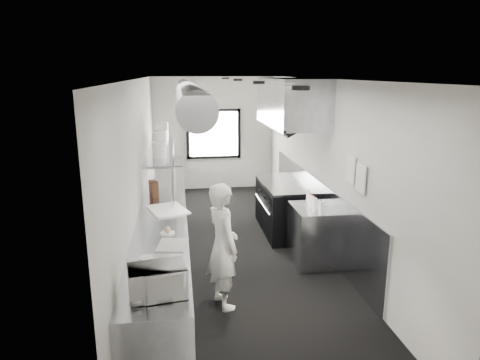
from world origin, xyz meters
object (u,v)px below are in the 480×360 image
object	(u,v)px
pass_shelf	(161,151)
squeeze_bottle_a	(321,208)
prep_counter	(164,238)
far_work_table	(168,180)
deli_tub_b	(147,262)
squeeze_bottle_b	(315,204)
small_plate	(168,233)
line_cook	(223,246)
plate_stack_a	(159,150)
bottle_station	(314,235)
cutting_board	(168,210)
plate_stack_c	(161,138)
plate_stack_d	(162,132)
deli_tub_a	(145,271)
plate_stack_b	(160,142)
exhaust_hood	(291,102)
squeeze_bottle_d	(310,200)
range	(285,207)
squeeze_bottle_e	(308,196)
squeeze_bottle_c	(311,202)
knife_block	(154,188)
microwave	(157,281)

from	to	relation	value
pass_shelf	squeeze_bottle_a	xyz separation A→B (m)	(2.33, -2.01, -0.54)
prep_counter	far_work_table	bearing A→B (deg)	90.00
deli_tub_b	squeeze_bottle_b	world-z (taller)	squeeze_bottle_b
deli_tub_b	small_plate	world-z (taller)	deli_tub_b
line_cook	plate_stack_a	xyz separation A→B (m)	(-0.81, 1.91, 0.89)
bottle_station	cutting_board	bearing A→B (deg)	175.50
prep_counter	plate_stack_c	distance (m)	2.12
prep_counter	plate_stack_c	world-z (taller)	plate_stack_c
cutting_board	plate_stack_d	xyz separation A→B (m)	(-0.12, 2.28, 0.85)
prep_counter	deli_tub_a	distance (m)	2.21
prep_counter	far_work_table	xyz separation A→B (m)	(0.00, 3.70, 0.00)
plate_stack_b	plate_stack_d	size ratio (longest dim) A/B	0.82
plate_stack_a	squeeze_bottle_a	distance (m)	2.69
far_work_table	squeeze_bottle_a	size ratio (longest dim) A/B	6.45
plate_stack_a	plate_stack_d	xyz separation A→B (m)	(-0.00, 1.61, 0.07)
deli_tub_a	plate_stack_b	bearing A→B (deg)	88.93
exhaust_hood	plate_stack_c	world-z (taller)	exhaust_hood
deli_tub_a	squeeze_bottle_d	bearing A→B (deg)	41.07
exhaust_hood	pass_shelf	distance (m)	2.46
range	plate_stack_a	xyz separation A→B (m)	(-2.23, -0.55, 1.23)
line_cook	plate_stack_b	xyz separation A→B (m)	(-0.82, 2.54, 0.92)
deli_tub_b	small_plate	bearing A→B (deg)	77.73
deli_tub_a	squeeze_bottle_e	xyz separation A→B (m)	(2.40, 2.28, 0.04)
deli_tub_a	plate_stack_a	distance (m)	2.89
plate_stack_b	exhaust_hood	bearing A→B (deg)	-1.90
deli_tub_b	squeeze_bottle_e	bearing A→B (deg)	40.78
small_plate	plate_stack_a	bearing A→B (deg)	94.66
prep_counter	plate_stack_a	xyz separation A→B (m)	(-0.04, 0.65, 1.25)
bottle_station	plate_stack_d	world-z (taller)	plate_stack_d
deli_tub_b	small_plate	size ratio (longest dim) A/B	0.79
plate_stack_d	squeeze_bottle_d	bearing A→B (deg)	-45.67
plate_stack_b	squeeze_bottle_c	world-z (taller)	plate_stack_b
deli_tub_a	plate_stack_c	distance (m)	3.91
pass_shelf	deli_tub_a	distance (m)	3.69
knife_block	squeeze_bottle_e	xyz separation A→B (m)	(2.45, -0.67, -0.04)
squeeze_bottle_e	range	bearing A→B (deg)	95.22
plate_stack_b	squeeze_bottle_a	world-z (taller)	plate_stack_b
small_plate	plate_stack_d	distance (m)	3.37
cutting_board	plate_stack_a	xyz separation A→B (m)	(-0.12, 0.67, 0.78)
far_work_table	squeeze_bottle_c	world-z (taller)	squeeze_bottle_c
exhaust_hood	squeeze_bottle_c	bearing A→B (deg)	-90.42
cutting_board	prep_counter	bearing A→B (deg)	162.21
microwave	deli_tub_a	xyz separation A→B (m)	(-0.15, 0.42, -0.10)
squeeze_bottle_c	range	bearing A→B (deg)	91.97
prep_counter	pass_shelf	bearing A→B (deg)	91.56
range	plate_stack_a	bearing A→B (deg)	-166.06
far_work_table	squeeze_bottle_b	world-z (taller)	squeeze_bottle_b
far_work_table	small_plate	distance (m)	4.72
plate_stack_a	squeeze_bottle_e	size ratio (longest dim) A/B	1.44
far_work_table	small_plate	world-z (taller)	small_plate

